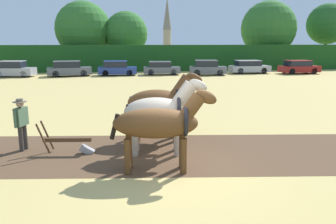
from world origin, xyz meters
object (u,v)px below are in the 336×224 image
object	(u,v)px
farmer_at_plow	(21,120)
parked_car_center	(161,68)
parked_car_far_right	(299,67)
tree_center	(126,33)
parked_car_far_left	(14,69)
parked_car_right	(249,67)
tree_center_right	(268,29)
draft_horse_lead_left	(160,124)
church_spire	(167,25)
plow	(72,144)
parked_car_center_right	(207,68)
draft_horse_lead_right	(160,112)
draft_horse_trail_left	(160,102)
tree_right	(327,24)
parked_car_center_left	(117,68)
tree_center_left	(83,29)
parked_car_left	(69,69)
farmer_beside_team	(176,105)

from	to	relation	value
farmer_at_plow	parked_car_center	world-z (taller)	farmer_at_plow
parked_car_far_right	tree_center	bearing A→B (deg)	148.83
parked_car_far_left	parked_car_right	bearing A→B (deg)	7.46
parked_car_far_left	parked_car_center	xyz separation A→B (m)	(14.87, 0.25, -0.07)
tree_center_right	draft_horse_lead_left	distance (m)	40.47
parked_car_far_right	church_spire	bearing A→B (deg)	95.73
tree_center	tree_center_right	bearing A→B (deg)	0.67
draft_horse_lead_left	plow	distance (m)	3.30
draft_horse_lead_left	parked_car_center_right	size ratio (longest dim) A/B	0.73
tree_center	draft_horse_lead_left	distance (m)	35.64
draft_horse_lead_right	farmer_at_plow	world-z (taller)	draft_horse_lead_right
parked_car_far_left	draft_horse_trail_left	bearing A→B (deg)	-55.91
draft_horse_trail_left	parked_car_right	size ratio (longest dim) A/B	0.64
tree_right	draft_horse_lead_right	bearing A→B (deg)	-128.22
tree_right	parked_car_center	world-z (taller)	tree_right
tree_center	parked_car_center_left	bearing A→B (deg)	-96.61
plow	parked_car_center	bearing A→B (deg)	83.42
parked_car_center_right	parked_car_right	world-z (taller)	parked_car_center_right
parked_car_right	tree_center_left	bearing A→B (deg)	152.77
draft_horse_trail_left	plow	bearing A→B (deg)	-152.10
tree_center_left	parked_car_center	size ratio (longest dim) A/B	2.18
tree_center_right	parked_car_right	distance (m)	11.65
plow	parked_car_far_left	size ratio (longest dim) A/B	0.44
parked_car_center	parked_car_center_right	world-z (taller)	parked_car_center_right
tree_center_left	farmer_at_plow	distance (m)	33.99
parked_car_far_left	parked_car_center	bearing A→B (deg)	7.14
tree_center	parked_car_far_left	size ratio (longest dim) A/B	1.84
tree_center_right	parked_car_far_right	distance (m)	10.97
draft_horse_lead_left	plow	size ratio (longest dim) A/B	1.66
plow	parked_car_far_left	xyz separation A→B (m)	(-9.42, 24.45, 0.43)
church_spire	draft_horse_lead_right	distance (m)	75.50
draft_horse_lead_left	draft_horse_lead_right	size ratio (longest dim) A/B	1.07
parked_car_right	tree_right	bearing A→B (deg)	31.59
tree_center	parked_car_center_right	distance (m)	13.53
tree_center_left	parked_car_far_right	xyz separation A→B (m)	(24.21, -10.24, -4.30)
draft_horse_lead_right	parked_car_center_left	world-z (taller)	draft_horse_lead_right
draft_horse_lead_right	farmer_at_plow	distance (m)	4.46
tree_center_left	parked_car_left	size ratio (longest dim) A/B	1.88
parked_car_right	draft_horse_lead_right	bearing A→B (deg)	-117.64
farmer_beside_team	parked_car_left	distance (m)	22.99
draft_horse_trail_left	church_spire	bearing A→B (deg)	88.58
parked_car_left	parked_car_center_right	bearing A→B (deg)	-12.36
church_spire	draft_horse_lead_right	size ratio (longest dim) A/B	5.23
tree_center_left	parked_car_left	xyz separation A→B (m)	(-0.47, -9.78, -4.27)
draft_horse_trail_left	parked_car_center	bearing A→B (deg)	89.71
draft_horse_trail_left	parked_car_center_right	distance (m)	23.83
farmer_beside_team	parked_car_center	distance (m)	21.95
tree_center_right	parked_car_far_right	xyz separation A→B (m)	(-0.63, -9.99, -4.50)
parked_car_center_left	farmer_at_plow	bearing A→B (deg)	-95.21
church_spire	draft_horse_lead_left	xyz separation A→B (m)	(-9.64, -76.11, -6.15)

